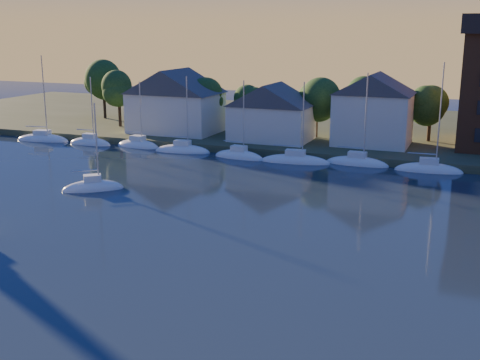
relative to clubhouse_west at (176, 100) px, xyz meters
The scene contains 9 objects.
ground 62.32m from the clubhouse_west, 69.23° to the right, with size 260.00×260.00×0.00m, color black.
shoreline_land 28.43m from the clubhouse_west, 37.69° to the left, with size 160.00×50.00×2.00m, color #323C23.
wooden_dock 23.56m from the clubhouse_west, 15.26° to the right, with size 120.00×3.00×1.00m, color brown.
clubhouse_west is the anchor object (origin of this frame).
clubhouse_centre 16.05m from the clubhouse_west, ahead, with size 11.55×8.40×8.08m.
clubhouse_east 30.02m from the clubhouse_west, ahead, with size 10.50×8.40×9.80m.
tree_line 24.55m from the clubhouse_west, 11.77° to the left, with size 93.40×5.40×8.90m.
moored_fleet 14.67m from the clubhouse_west, 41.98° to the right, with size 63.50×2.40×12.05m.
drifting_sailboat_left 31.95m from the clubhouse_west, 78.35° to the right, with size 6.36×5.62×10.31m.
Camera 1 is at (21.94, -23.89, 16.69)m, focal length 45.00 mm.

